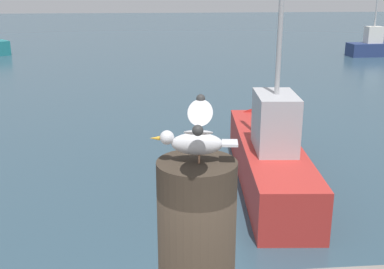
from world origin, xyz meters
name	(u,v)px	position (x,y,z in m)	size (l,w,h in m)	color
mooring_post	(197,256)	(0.04, -0.56, 2.18)	(0.37, 0.37, 0.96)	#382D23
seagull	(196,135)	(0.03, -0.56, 2.79)	(0.39, 0.57, 0.25)	tan
boat_red	(266,150)	(1.92, 5.54, 0.53)	(1.34, 5.15, 4.62)	#B72D28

